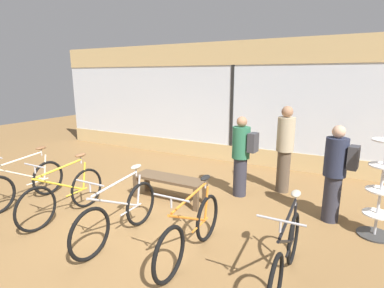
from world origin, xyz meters
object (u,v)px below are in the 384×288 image
customer_near_rack (242,154)px  customer_by_window (336,171)px  bicycle_far_right (286,255)px  display_bench (169,181)px  bicycle_left (64,195)px  customer_mid_floor (285,148)px  accessory_rack (380,195)px  bicycle_far_left (24,184)px  bicycle_center (119,214)px  bicycle_right (191,231)px

customer_near_rack → customer_by_window: (1.67, -0.33, 0.01)m
bicycle_far_right → display_bench: 2.79m
bicycle_left → customer_mid_floor: (2.97, 2.88, 0.53)m
customer_near_rack → customer_mid_floor: (0.69, 0.61, 0.08)m
customer_by_window → display_bench: bearing=-169.3°
bicycle_far_right → accessory_rack: bearing=60.6°
bicycle_far_left → display_bench: (2.28, 1.38, -0.01)m
display_bench → customer_near_rack: customer_near_rack is taller
bicycle_center → bicycle_right: 1.13m
display_bench → customer_by_window: 2.87m
bicycle_far_left → bicycle_far_right: bearing=-0.2°
bicycle_center → bicycle_far_right: bicycle_center is taller
display_bench → customer_by_window: bearing=10.7°
customer_by_window → bicycle_far_right: bearing=-100.7°
bicycle_right → customer_near_rack: bearing=92.9°
accessory_rack → display_bench: (-3.39, -0.32, -0.27)m
bicycle_left → bicycle_center: 1.28m
bicycle_left → customer_near_rack: bearing=44.8°
bicycle_center → bicycle_far_right: 2.31m
bicycle_left → bicycle_far_right: size_ratio=1.03×
customer_by_window → customer_mid_floor: (-0.98, 0.94, 0.07)m
bicycle_far_left → bicycle_center: (2.39, -0.15, 0.01)m
customer_near_rack → customer_mid_floor: 0.92m
customer_near_rack → bicycle_left: bearing=-135.2°
customer_near_rack → bicycle_right: bearing=-87.1°
bicycle_far_left → bicycle_center: bearing=-3.5°
bicycle_right → bicycle_center: bearing=-175.2°
customer_mid_floor → accessory_rack: bearing=-35.7°
bicycle_right → display_bench: bearing=130.7°
bicycle_right → customer_near_rack: 2.34m
bicycle_left → customer_mid_floor: size_ratio=0.97×
bicycle_far_left → customer_mid_floor: 5.01m
customer_near_rack → bicycle_center: bearing=-112.9°
bicycle_far_right → bicycle_left: bearing=-179.7°
bicycle_left → accessory_rack: bearing=20.9°
accessory_rack → bicycle_left: bearing=-159.1°
bicycle_center → customer_mid_floor: bearing=60.5°
customer_by_window → bicycle_left: bearing=-153.8°
accessory_rack → customer_mid_floor: 1.98m
bicycle_far_right → customer_mid_floor: 2.98m
display_bench → customer_mid_floor: customer_mid_floor is taller
bicycle_left → display_bench: 1.84m
bicycle_far_left → customer_mid_floor: customer_mid_floor is taller
bicycle_far_left → bicycle_right: bearing=-0.9°
bicycle_left → bicycle_right: 2.40m
bicycle_left → customer_near_rack: customer_near_rack is taller
bicycle_far_left → bicycle_right: (3.51, -0.05, -0.00)m
bicycle_right → customer_near_rack: customer_near_rack is taller
accessory_rack → display_bench: 3.42m
customer_near_rack → accessory_rack: bearing=-13.1°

